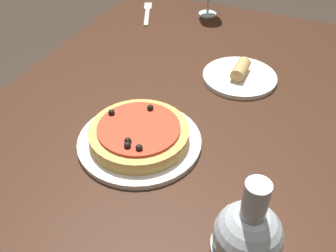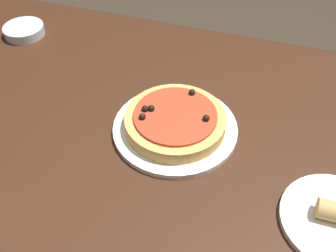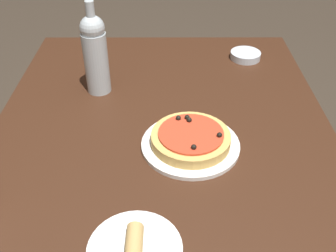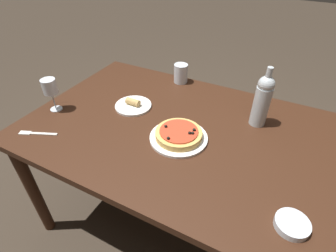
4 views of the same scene
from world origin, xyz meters
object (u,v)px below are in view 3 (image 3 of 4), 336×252
side_bowl (245,55)px  side_plate (135,248)px  dinner_plate (190,145)px  wine_bottle (95,53)px  dining_table (162,178)px  pizza (191,138)px

side_bowl → side_plate: 0.90m
dinner_plate → wine_bottle: bearing=-135.5°
dining_table → wine_bottle: bearing=-147.5°
pizza → wine_bottle: size_ratio=0.72×
dining_table → dinner_plate: (-0.04, 0.08, 0.09)m
dinner_plate → dining_table: bearing=-64.3°
dining_table → side_bowl: side_bowl is taller
side_bowl → pizza: bearing=-24.1°
wine_bottle → side_plate: wine_bottle is taller
pizza → wine_bottle: (-0.29, -0.28, 0.10)m
pizza → wine_bottle: bearing=-135.5°
dining_table → wine_bottle: 0.44m
side_bowl → side_plate: size_ratio=0.57×
side_bowl → side_plate: side_plate is taller
dinner_plate → pizza: pizza is taller
dinner_plate → side_plate: bearing=-21.1°
dining_table → side_bowl: 0.63m
dining_table → pizza: pizza is taller
pizza → side_bowl: 0.55m
pizza → side_plate: pizza is taller
dining_table → pizza: 0.14m
pizza → side_plate: (0.33, -0.13, -0.02)m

